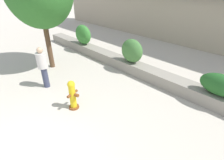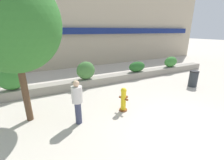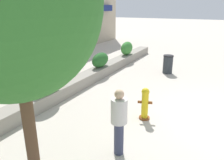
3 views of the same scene
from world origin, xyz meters
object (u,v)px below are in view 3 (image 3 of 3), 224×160
hedge_bush_1 (47,77)px  pedestrian (119,118)px  hedge_bush_2 (100,60)px  fire_hydrant (145,103)px  trash_bin (168,64)px  hedge_bush_3 (127,48)px  street_tree (12,1)px

hedge_bush_1 → pedestrian: bearing=-112.3°
hedge_bush_2 → fire_hydrant: hedge_bush_2 is taller
hedge_bush_1 → pedestrian: 3.96m
fire_hydrant → trash_bin: 5.56m
hedge_bush_1 → hedge_bush_2: (3.88, 0.00, -0.18)m
trash_bin → fire_hydrant: bearing=-173.8°
hedge_bush_2 → hedge_bush_3: bearing=0.0°
street_tree → hedge_bush_2: bearing=19.9°
trash_bin → hedge_bush_3: bearing=67.1°
hedge_bush_1 → hedge_bush_2: size_ratio=0.85×
hedge_bush_2 → fire_hydrant: size_ratio=1.24×
hedge_bush_2 → trash_bin: bearing=-54.6°
fire_hydrant → hedge_bush_3: bearing=28.1°
hedge_bush_2 → hedge_bush_1: bearing=180.0°
hedge_bush_3 → pedestrian: (-8.82, -3.67, 0.06)m
trash_bin → hedge_bush_2: bearing=125.4°
hedge_bush_1 → trash_bin: (6.04, -3.04, -0.55)m
street_tree → pedestrian: street_tree is taller
hedge_bush_2 → trash_bin: size_ratio=1.33×
hedge_bush_3 → trash_bin: bearing=-112.9°
fire_hydrant → street_tree: street_tree is taller
trash_bin → street_tree: bearing=177.0°
hedge_bush_1 → hedge_bush_2: bearing=0.0°
hedge_bush_3 → street_tree: street_tree is taller
street_tree → trash_bin: street_tree is taller
hedge_bush_1 → hedge_bush_3: 7.32m
hedge_bush_3 → fire_hydrant: (-6.81, -3.64, -0.37)m
hedge_bush_3 → fire_hydrant: 7.73m
hedge_bush_1 → hedge_bush_2: hedge_bush_1 is taller
street_tree → pedestrian: (1.68, -1.11, -2.63)m
pedestrian → hedge_bush_2: bearing=34.2°
hedge_bush_2 → pedestrian: 6.51m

